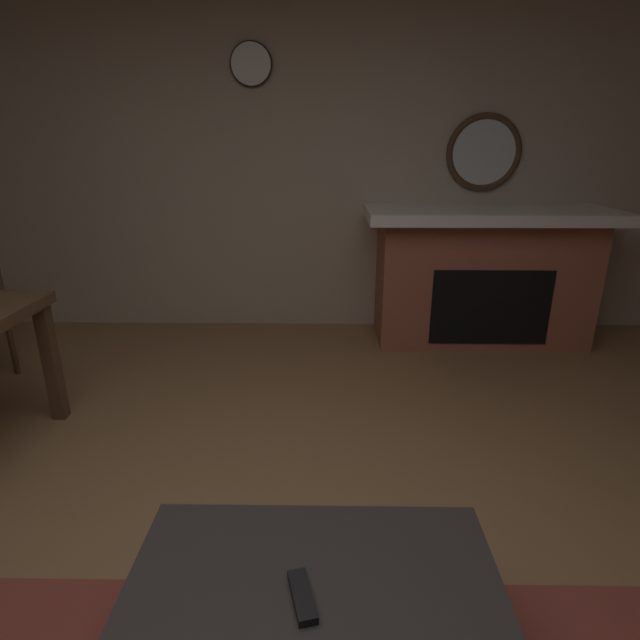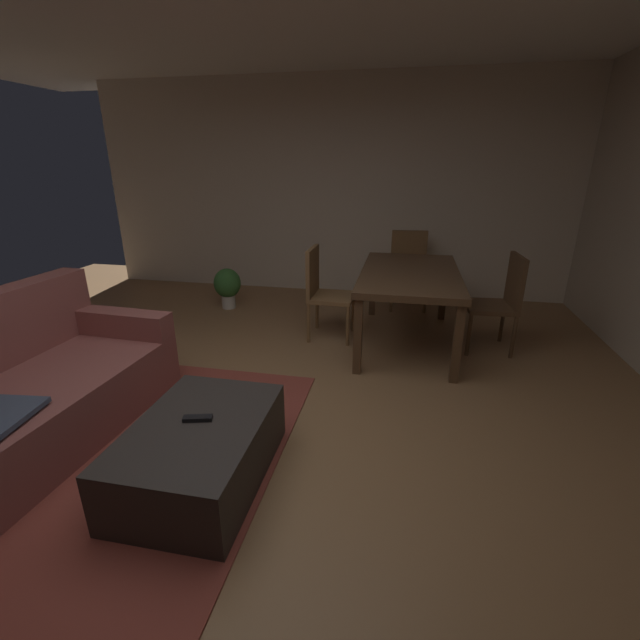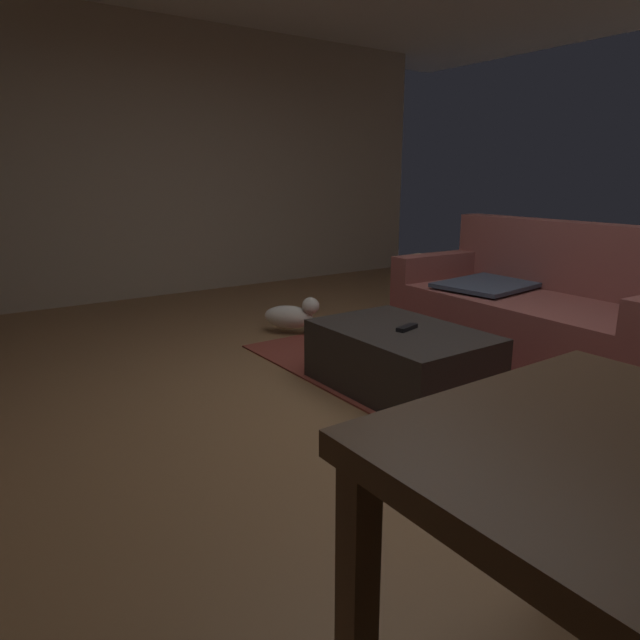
{
  "view_description": "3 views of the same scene",
  "coord_description": "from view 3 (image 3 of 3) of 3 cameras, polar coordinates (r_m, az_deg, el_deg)",
  "views": [
    {
      "loc": [
        -0.27,
        1.1,
        1.5
      ],
      "look_at": [
        -0.24,
        -0.74,
        0.84
      ],
      "focal_mm": 28.37,
      "sensor_mm": 36.0,
      "label": 1
    },
    {
      "loc": [
        -2.07,
        -0.96,
        1.73
      ],
      "look_at": [
        0.52,
        -0.44,
        0.75
      ],
      "focal_mm": 23.94,
      "sensor_mm": 36.0,
      "label": 2
    },
    {
      "loc": [
        2.04,
        -2.08,
        1.24
      ],
      "look_at": [
        -0.15,
        -0.55,
        0.54
      ],
      "focal_mm": 31.21,
      "sensor_mm": 36.0,
      "label": 3
    }
  ],
  "objects": [
    {
      "name": "floor",
      "position": [
        3.17,
        9.82,
        -8.71
      ],
      "size": [
        9.05,
        9.05,
        0.0
      ],
      "primitive_type": "plane",
      "color": "olive"
    },
    {
      "name": "wall_left",
      "position": [
        6.18,
        -15.83,
        15.36
      ],
      "size": [
        0.12,
        6.56,
        2.76
      ],
      "primitive_type": "cube",
      "color": "#B7A893",
      "rests_on": "ground"
    },
    {
      "name": "area_rug",
      "position": [
        3.81,
        15.0,
        -4.83
      ],
      "size": [
        2.6,
        2.0,
        0.01
      ],
      "primitive_type": "cube",
      "color": "brown",
      "rests_on": "ground"
    },
    {
      "name": "couch",
      "position": [
        4.24,
        21.76,
        0.95
      ],
      "size": [
        2.09,
        1.05,
        0.92
      ],
      "color": "#8C4C47",
      "rests_on": "ground"
    },
    {
      "name": "ottoman_coffee_table",
      "position": [
        3.32,
        8.28,
        -4.03
      ],
      "size": [
        1.02,
        0.7,
        0.38
      ],
      "primitive_type": "cube",
      "color": "#2D2826",
      "rests_on": "ground"
    },
    {
      "name": "tv_remote",
      "position": [
        3.25,
        8.9,
        -0.78
      ],
      "size": [
        0.09,
        0.17,
        0.02
      ],
      "primitive_type": "cube",
      "rotation": [
        0.0,
        0.0,
        0.26
      ],
      "color": "black",
      "rests_on": "ottoman_coffee_table"
    },
    {
      "name": "small_dog",
      "position": [
        4.45,
        -2.87,
        0.5
      ],
      "size": [
        0.43,
        0.4,
        0.26
      ],
      "color": "silver",
      "rests_on": "ground"
    }
  ]
}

